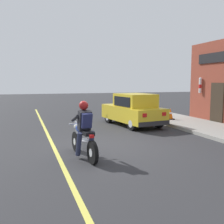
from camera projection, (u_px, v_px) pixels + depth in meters
name	position (u px, v px, depth m)	size (l,w,h in m)	color
ground_plane	(110.00, 146.00, 8.79)	(80.00, 80.00, 0.00)	#2B2B2D
sidewalk_curb	(188.00, 123.00, 13.26)	(2.60, 22.00, 0.14)	gray
lane_stripe	(47.00, 133.00, 11.03)	(0.12, 19.80, 0.01)	#D1C64C
motorcycle_with_rider	(84.00, 134.00, 7.40)	(0.62, 2.02, 1.62)	black
car_hatchback	(133.00, 110.00, 12.84)	(2.12, 3.96, 1.57)	black
traffic_cone	(170.00, 114.00, 14.04)	(0.36, 0.36, 0.60)	black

